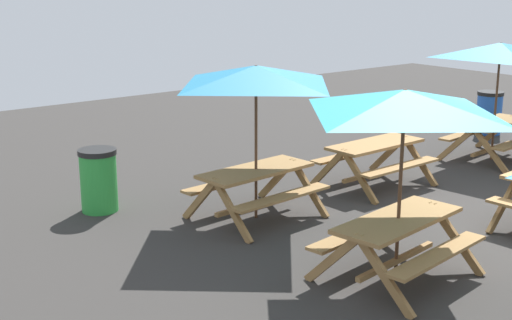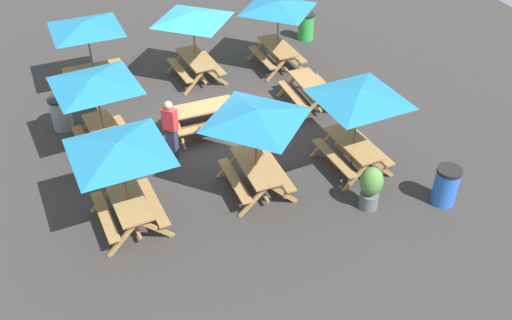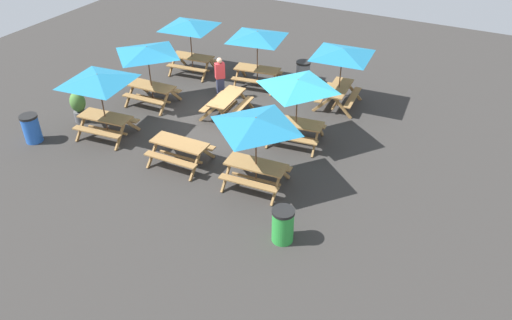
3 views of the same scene
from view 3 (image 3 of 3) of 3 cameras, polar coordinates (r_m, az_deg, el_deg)
name	(u,v)px [view 3 (image 3 of 3)]	position (r m, az deg, el deg)	size (l,w,h in m)	color
ground_plane	(223,117)	(18.38, -3.85, 4.89)	(28.24, 28.24, 0.00)	#33302D
picnic_table_0	(147,55)	(18.87, -12.31, 11.68)	(2.08, 2.08, 2.34)	olive
picnic_table_1	(256,127)	(13.77, 0.00, 3.76)	(2.14, 2.14, 2.34)	olive
picnic_table_2	(99,83)	(17.06, -17.55, 8.40)	(2.81, 2.81, 2.34)	olive
picnic_table_3	(342,56)	(18.57, 9.83, 11.60)	(2.82, 2.82, 2.34)	olive
picnic_table_4	(257,39)	(19.93, 0.15, 13.66)	(2.80, 2.80, 2.34)	olive
picnic_table_5	(190,28)	(21.29, -7.57, 14.73)	(2.81, 2.81, 2.34)	olive
picnic_table_6	(180,148)	(15.70, -8.69, 1.40)	(1.83, 1.57, 0.81)	olive
picnic_table_7	(227,101)	(18.25, -3.34, 6.69)	(1.61, 1.87, 0.81)	olive
picnic_table_8	(298,88)	(15.97, 4.79, 8.16)	(2.24, 2.24, 2.34)	olive
trash_bin_blue	(31,128)	(18.28, -24.29, 3.32)	(0.59, 0.59, 0.98)	blue
trash_bin_green	(283,225)	(12.76, 3.08, -7.44)	(0.59, 0.59, 0.98)	green
trash_bin_gray	(303,73)	(20.74, 5.38, 9.89)	(0.59, 0.59, 0.98)	gray
potted_plant_0	(78,106)	(18.90, -19.63, 5.87)	(0.54, 0.54, 1.14)	#59595B
person_standing	(220,77)	(19.39, -4.13, 9.44)	(0.41, 0.41, 1.67)	#2D334C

